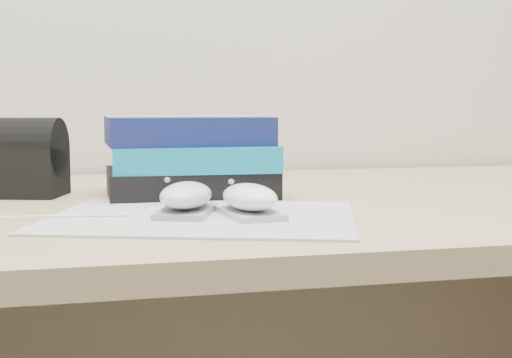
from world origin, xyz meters
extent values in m
cube|color=#A3855A|center=(0.00, 1.58, 0.71)|extent=(1.60, 0.80, 0.03)
cube|color=#A3855A|center=(0.00, 1.96, 0.35)|extent=(1.52, 0.03, 0.35)
cube|color=gray|center=(-0.19, 1.41, 0.73)|extent=(0.42, 0.37, 0.00)
cube|color=gray|center=(-0.21, 1.42, 0.74)|extent=(0.09, 0.12, 0.01)
ellipsoid|color=silver|center=(-0.21, 1.42, 0.76)|extent=(0.09, 0.12, 0.03)
ellipsoid|color=gray|center=(-0.23, 1.42, 0.77)|extent=(0.01, 0.01, 0.01)
cube|color=#A8A8AB|center=(-0.14, 1.39, 0.74)|extent=(0.07, 0.11, 0.01)
ellipsoid|color=white|center=(-0.14, 1.39, 0.76)|extent=(0.07, 0.11, 0.03)
ellipsoid|color=#959598|center=(-0.16, 1.39, 0.77)|extent=(0.01, 0.01, 0.01)
cylinder|color=white|center=(-0.38, 1.44, 0.73)|extent=(0.20, 0.03, 0.00)
cube|color=black|center=(-0.17, 1.63, 0.75)|extent=(0.24, 0.19, 0.04)
cube|color=#0F85AA|center=(-0.17, 1.62, 0.79)|extent=(0.24, 0.19, 0.04)
cube|color=#121B53|center=(-0.18, 1.63, 0.82)|extent=(0.23, 0.19, 0.04)
cube|color=white|center=(-0.18, 1.61, 0.85)|extent=(0.23, 0.05, 0.00)
cube|color=black|center=(-0.42, 1.67, 0.77)|extent=(0.14, 0.12, 0.07)
cylinder|color=black|center=(-0.42, 1.67, 0.80)|extent=(0.14, 0.12, 0.09)
camera|label=1|loc=(-0.32, 0.59, 0.86)|focal=50.00mm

